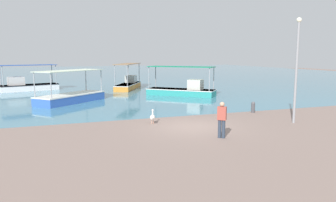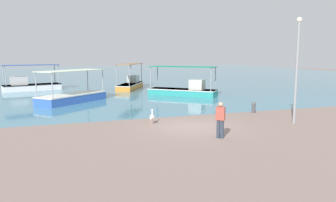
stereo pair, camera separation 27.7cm
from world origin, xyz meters
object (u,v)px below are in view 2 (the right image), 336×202
Objects in this scene: fishing_boat_far_right at (30,85)px; pelican at (152,117)px; fishing_boat_near_left at (131,83)px; lamp_post at (297,65)px; mooring_bollard at (254,107)px; fishing_boat_near_right at (72,96)px; fishing_boat_far_left at (185,89)px; fisherman_standing at (220,119)px.

fishing_boat_far_right is 21.77m from pelican.
fishing_boat_near_left is 19.06m from pelican.
mooring_bollard is at bearing 94.23° from lamp_post.
fishing_boat_near_left is 18.23m from mooring_bollard.
lamp_post reaches higher than mooring_bollard.
pelican is at bearing -69.37° from fishing_boat_near_right.
fishing_boat_near_left reaches higher than mooring_bollard.
lamp_post is at bearing -77.71° from fishing_boat_near_left.
lamp_post is at bearing -56.32° from fishing_boat_far_right.
pelican reaches higher than mooring_bollard.
fishing_boat_near_left reaches higher than fishing_boat_near_right.
fishing_boat_far_right reaches higher than fishing_boat_far_left.
fishing_boat_near_left is 11.06m from fishing_boat_near_right.
fishing_boat_far_right reaches higher than fisherman_standing.
fisherman_standing is (-5.49, -1.60, -2.37)m from lamp_post.
fishing_boat_near_left is 8.84× the size of mooring_bollard.
mooring_bollard is at bearing -76.12° from fishing_boat_near_left.
fishing_boat_far_left reaches higher than pelican.
fishing_boat_near_right is (3.84, -10.33, -0.10)m from fishing_boat_far_right.
fishing_boat_far_right is at bearing 127.83° from mooring_bollard.
fishing_boat_far_right is 0.93× the size of fishing_boat_near_left.
fisherman_standing is at bearing -68.30° from fishing_boat_far_right.
fishing_boat_near_left is 1.12× the size of fishing_boat_near_right.
mooring_bollard is (4.37, -17.70, -0.20)m from fishing_boat_near_left.
pelican is 7.41m from mooring_bollard.
fishing_boat_near_right is at bearing -127.57° from fishing_boat_near_left.
fisherman_standing is (5.89, -14.12, 0.39)m from fishing_boat_near_right.
fisherman_standing reaches higher than mooring_bollard.
pelican is 1.08× the size of mooring_bollard.
lamp_post reaches higher than fishing_boat_far_right.
fishing_boat_near_left reaches higher than pelican.
fishing_boat_near_right is 7.90× the size of mooring_bollard.
fishing_boat_near_right reaches higher than fisherman_standing.
pelican is 0.14× the size of lamp_post.
fisherman_standing is at bearing -163.74° from lamp_post.
lamp_post is 4.60m from mooring_bollard.
fishing_boat_far_right is 16.82m from fishing_boat_far_left.
fisherman_standing is (-4.28, -15.14, 0.31)m from fishing_boat_far_left.
lamp_post is at bearing -17.91° from pelican.
fishing_boat_near_right is 1.00× the size of lamp_post.
fishing_boat_far_left is at bearing 95.45° from mooring_bollard.
fishing_boat_far_right is at bearing 110.51° from pelican.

